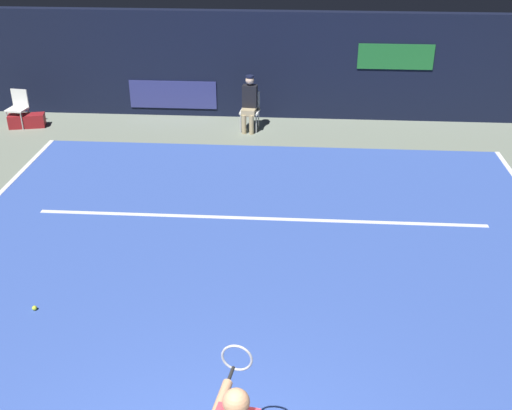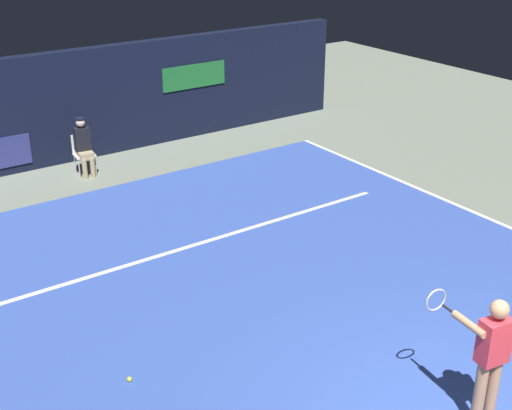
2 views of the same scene
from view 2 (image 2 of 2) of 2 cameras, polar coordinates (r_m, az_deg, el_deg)
ground_plane at (r=11.48m, az=0.90°, el=-6.46°), size 29.58×29.58×0.00m
court_surface at (r=11.48m, az=0.90°, el=-6.43°), size 10.14×10.58×0.01m
line_sideline_left at (r=14.66m, az=17.05°, el=-0.42°), size 0.10×10.58×0.01m
line_service at (r=12.84m, az=-3.92°, el=-2.94°), size 7.91×0.10×0.01m
back_wall at (r=17.09m, az=-13.86°, el=7.99°), size 14.51×0.33×2.60m
tennis_player at (r=8.63m, az=18.57°, el=-11.53°), size 0.51×0.99×1.73m
line_judge_on_chair at (r=16.11m, az=-13.92°, el=4.72°), size 0.48×0.56×1.32m
tennis_ball at (r=9.52m, az=-10.30°, el=-13.83°), size 0.07×0.07×0.07m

